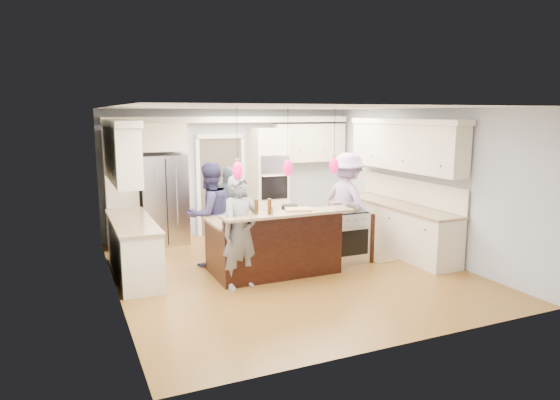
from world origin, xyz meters
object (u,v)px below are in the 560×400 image
Objects in this scene: refrigerator at (163,200)px; person_far_left at (210,214)px; person_bar_end at (240,232)px; kitchen_island at (273,243)px; island_range at (344,235)px.

refrigerator is 1.00× the size of person_far_left.
person_bar_end is at bearing 76.36° from person_far_left.
person_bar_end is at bearing -79.88° from refrigerator.
kitchen_island is 1.41m from island_range.
refrigerator reaches higher than kitchen_island.
person_far_left is (0.45, -1.79, -0.00)m from refrigerator.
person_far_left reaches higher than island_range.
island_range is at bearing 1.20° from person_bar_end.
person_bar_end is at bearing -145.19° from kitchen_island.
kitchen_island is (1.30, -2.57, -0.42)m from refrigerator.
person_far_left is at bearing -75.89° from refrigerator.
person_bar_end is 1.30m from person_far_left.
person_far_left is at bearing 162.75° from island_range.
person_far_left reaches higher than person_bar_end.
island_range is at bearing 144.66° from person_far_left.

